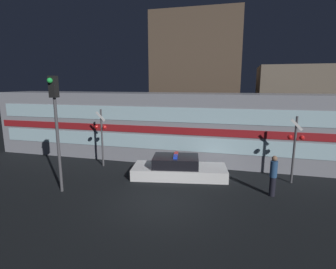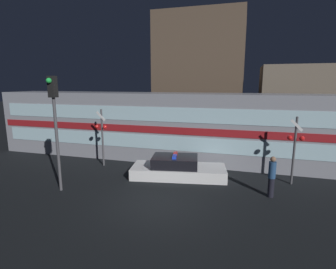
# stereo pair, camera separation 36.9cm
# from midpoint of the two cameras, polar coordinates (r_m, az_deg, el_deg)

# --- Properties ---
(ground_plane) EXTENTS (120.00, 120.00, 0.00)m
(ground_plane) POSITION_cam_midpoint_polar(r_m,az_deg,el_deg) (11.04, -2.51, -14.72)
(ground_plane) COLOR black
(train) EXTENTS (22.06, 2.94, 4.21)m
(train) POSITION_cam_midpoint_polar(r_m,az_deg,el_deg) (16.94, -2.65, 1.89)
(train) COLOR gray
(train) RESTS_ON ground_plane
(police_car) EXTENTS (5.06, 2.63, 1.22)m
(police_car) POSITION_cam_midpoint_polar(r_m,az_deg,el_deg) (13.74, 1.51, -7.43)
(police_car) COLOR silver
(police_car) RESTS_ON ground_plane
(pedestrian) EXTENTS (0.30, 0.30, 1.80)m
(pedestrian) POSITION_cam_midpoint_polar(r_m,az_deg,el_deg) (12.13, 21.11, -8.34)
(pedestrian) COLOR black
(pedestrian) RESTS_ON ground_plane
(crossing_signal_near) EXTENTS (0.75, 0.30, 3.29)m
(crossing_signal_near) POSITION_cam_midpoint_polar(r_m,az_deg,el_deg) (13.75, 25.20, -1.98)
(crossing_signal_near) COLOR #4C4C51
(crossing_signal_near) RESTS_ON ground_plane
(crossing_signal_far) EXTENTS (0.75, 0.30, 3.35)m
(crossing_signal_far) POSITION_cam_midpoint_polar(r_m,az_deg,el_deg) (15.60, -14.95, 0.27)
(crossing_signal_far) COLOR #4C4C51
(crossing_signal_far) RESTS_ON ground_plane
(traffic_light_corner) EXTENTS (0.30, 0.46, 5.11)m
(traffic_light_corner) POSITION_cam_midpoint_polar(r_m,az_deg,el_deg) (12.27, -24.10, 4.33)
(traffic_light_corner) COLOR #4C4C51
(traffic_light_corner) RESTS_ON ground_plane
(building_left) EXTENTS (7.46, 5.85, 10.60)m
(building_left) POSITION_cam_midpoint_polar(r_m,az_deg,el_deg) (24.44, 6.12, 12.18)
(building_left) COLOR brown
(building_left) RESTS_ON ground_plane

